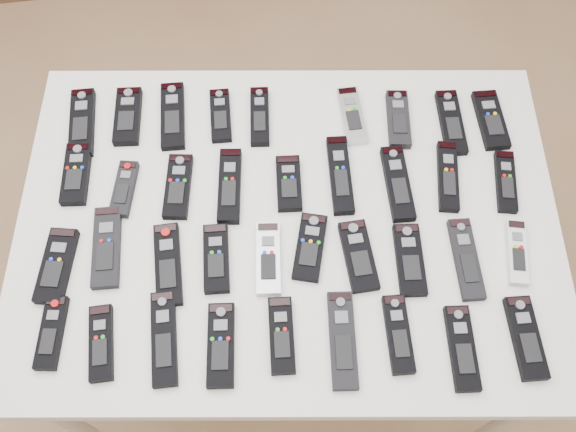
{
  "coord_description": "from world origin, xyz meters",
  "views": [
    {
      "loc": [
        0.13,
        -0.64,
        2.09
      ],
      "look_at": [
        0.13,
        0.03,
        0.8
      ],
      "focal_mm": 40.0,
      "sensor_mm": 36.0,
      "label": 1
    }
  ],
  "objects_px": {
    "remote_10": "(124,189)",
    "remote_11": "(178,186)",
    "remote_4": "(260,117)",
    "remote_29": "(101,343)",
    "remote_25": "(410,260)",
    "remote_30": "(164,338)",
    "remote_26": "(466,259)",
    "remote_17": "(506,182)",
    "remote_28": "(52,333)",
    "table": "(288,231)",
    "remote_23": "(310,247)",
    "remote_13": "(289,183)",
    "remote_32": "(282,335)",
    "remote_6": "(398,119)",
    "remote_18": "(57,266)",
    "remote_8": "(491,120)",
    "remote_31": "(221,345)",
    "remote_15": "(398,184)",
    "remote_20": "(168,264)",
    "remote_21": "(216,258)",
    "remote_3": "(221,116)",
    "remote_2": "(173,116)",
    "remote_19": "(107,247)",
    "remote_24": "(358,256)",
    "remote_1": "(128,116)",
    "remote_16": "(448,176)",
    "remote_34": "(398,334)",
    "remote_36": "(526,338)",
    "remote_22": "(268,259)",
    "remote_35": "(462,348)",
    "remote_27": "(517,253)",
    "remote_0": "(82,123)",
    "remote_9": "(76,174)",
    "remote_33": "(343,340)",
    "remote_5": "(352,116)"
  },
  "relations": [
    {
      "from": "remote_26",
      "to": "remote_1",
      "type": "bearing_deg",
      "value": 150.16
    },
    {
      "from": "remote_19",
      "to": "remote_18",
      "type": "bearing_deg",
      "value": -161.09
    },
    {
      "from": "remote_10",
      "to": "remote_15",
      "type": "xyz_separation_m",
      "value": [
        0.64,
        0.01,
        0.0
      ]
    },
    {
      "from": "remote_6",
      "to": "remote_17",
      "type": "distance_m",
      "value": 0.3
    },
    {
      "from": "remote_20",
      "to": "remote_5",
      "type": "bearing_deg",
      "value": 35.9
    },
    {
      "from": "remote_23",
      "to": "remote_8",
      "type": "bearing_deg",
      "value": 46.26
    },
    {
      "from": "table",
      "to": "remote_32",
      "type": "xyz_separation_m",
      "value": [
        -0.01,
        -0.28,
        0.07
      ]
    },
    {
      "from": "remote_19",
      "to": "remote_32",
      "type": "distance_m",
      "value": 0.44
    },
    {
      "from": "remote_1",
      "to": "remote_23",
      "type": "relative_size",
      "value": 1.03
    },
    {
      "from": "remote_25",
      "to": "remote_30",
      "type": "height_order",
      "value": "same"
    },
    {
      "from": "remote_13",
      "to": "remote_35",
      "type": "relative_size",
      "value": 0.8
    },
    {
      "from": "remote_32",
      "to": "remote_33",
      "type": "distance_m",
      "value": 0.13
    },
    {
      "from": "remote_18",
      "to": "remote_3",
      "type": "bearing_deg",
      "value": 54.08
    },
    {
      "from": "remote_0",
      "to": "remote_11",
      "type": "bearing_deg",
      "value": -41.89
    },
    {
      "from": "remote_2",
      "to": "remote_1",
      "type": "bearing_deg",
      "value": 176.11
    },
    {
      "from": "table",
      "to": "remote_22",
      "type": "distance_m",
      "value": 0.13
    },
    {
      "from": "remote_20",
      "to": "remote_34",
      "type": "relative_size",
      "value": 1.16
    },
    {
      "from": "remote_26",
      "to": "remote_11",
      "type": "bearing_deg",
      "value": 160.26
    },
    {
      "from": "remote_28",
      "to": "remote_36",
      "type": "distance_m",
      "value": 0.99
    },
    {
      "from": "remote_17",
      "to": "remote_28",
      "type": "relative_size",
      "value": 1.03
    },
    {
      "from": "remote_2",
      "to": "remote_21",
      "type": "distance_m",
      "value": 0.41
    },
    {
      "from": "remote_20",
      "to": "remote_31",
      "type": "height_order",
      "value": "remote_31"
    },
    {
      "from": "remote_15",
      "to": "remote_32",
      "type": "xyz_separation_m",
      "value": [
        -0.27,
        -0.37,
        -0.0
      ]
    },
    {
      "from": "remote_21",
      "to": "remote_3",
      "type": "bearing_deg",
      "value": 87.34
    },
    {
      "from": "remote_2",
      "to": "remote_26",
      "type": "relative_size",
      "value": 1.01
    },
    {
      "from": "remote_36",
      "to": "remote_6",
      "type": "bearing_deg",
      "value": 107.52
    },
    {
      "from": "remote_13",
      "to": "remote_19",
      "type": "distance_m",
      "value": 0.44
    },
    {
      "from": "remote_4",
      "to": "remote_16",
      "type": "distance_m",
      "value": 0.48
    },
    {
      "from": "table",
      "to": "remote_23",
      "type": "relative_size",
      "value": 7.8
    },
    {
      "from": "remote_1",
      "to": "remote_27",
      "type": "distance_m",
      "value": 0.98
    },
    {
      "from": "remote_31",
      "to": "remote_36",
      "type": "distance_m",
      "value": 0.64
    },
    {
      "from": "remote_35",
      "to": "remote_4",
      "type": "bearing_deg",
      "value": 124.45
    },
    {
      "from": "remote_8",
      "to": "remote_17",
      "type": "xyz_separation_m",
      "value": [
        0.01,
        -0.18,
        -0.0
      ]
    },
    {
      "from": "remote_9",
      "to": "remote_17",
      "type": "distance_m",
      "value": 1.02
    },
    {
      "from": "remote_10",
      "to": "remote_11",
      "type": "height_order",
      "value": "remote_10"
    },
    {
      "from": "remote_18",
      "to": "remote_30",
      "type": "xyz_separation_m",
      "value": [
        0.25,
        -0.16,
        -0.0
      ]
    },
    {
      "from": "remote_19",
      "to": "remote_30",
      "type": "bearing_deg",
      "value": -59.83
    },
    {
      "from": "remote_10",
      "to": "remote_28",
      "type": "xyz_separation_m",
      "value": [
        -0.11,
        -0.35,
        0.0
      ]
    },
    {
      "from": "remote_11",
      "to": "remote_30",
      "type": "height_order",
      "value": "same"
    },
    {
      "from": "table",
      "to": "remote_35",
      "type": "xyz_separation_m",
      "value": [
        0.36,
        -0.3,
        0.07
      ]
    },
    {
      "from": "remote_19",
      "to": "remote_24",
      "type": "relative_size",
      "value": 1.17
    },
    {
      "from": "remote_9",
      "to": "remote_18",
      "type": "relative_size",
      "value": 0.93
    },
    {
      "from": "remote_13",
      "to": "remote_17",
      "type": "distance_m",
      "value": 0.51
    },
    {
      "from": "remote_30",
      "to": "remote_11",
      "type": "bearing_deg",
      "value": 83.41
    },
    {
      "from": "remote_31",
      "to": "remote_18",
      "type": "bearing_deg",
      "value": 152.61
    },
    {
      "from": "remote_26",
      "to": "remote_30",
      "type": "distance_m",
      "value": 0.68
    },
    {
      "from": "remote_2",
      "to": "remote_24",
      "type": "distance_m",
      "value": 0.59
    },
    {
      "from": "remote_24",
      "to": "remote_29",
      "type": "bearing_deg",
      "value": -169.12
    },
    {
      "from": "remote_4",
      "to": "remote_29",
      "type": "height_order",
      "value": "same"
    },
    {
      "from": "remote_22",
      "to": "remote_25",
      "type": "distance_m",
      "value": 0.31
    }
  ]
}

